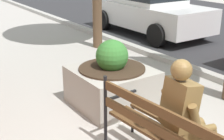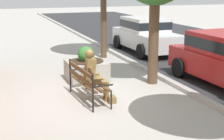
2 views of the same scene
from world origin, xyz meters
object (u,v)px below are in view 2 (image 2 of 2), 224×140
(park_bench, at_px, (86,80))
(concrete_planter, at_px, (86,68))
(parked_car_white, at_px, (146,34))
(bronze_statue_seated, at_px, (96,76))

(park_bench, distance_m, concrete_planter, 1.89)
(park_bench, relative_size, concrete_planter, 1.53)
(concrete_planter, xyz_separation_m, parked_car_white, (-3.68, 3.83, 0.45))
(concrete_planter, bearing_deg, parked_car_white, 133.88)
(park_bench, height_order, concrete_planter, concrete_planter)
(bronze_statue_seated, bearing_deg, park_bench, -123.45)
(concrete_planter, height_order, parked_car_white, parked_car_white)
(parked_car_white, bearing_deg, park_bench, -38.28)
(bronze_statue_seated, relative_size, parked_car_white, 0.33)
(parked_car_white, bearing_deg, bronze_statue_seated, -36.22)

